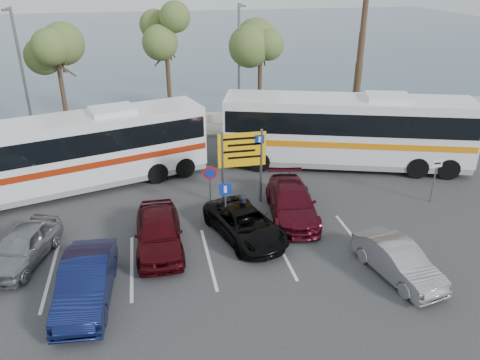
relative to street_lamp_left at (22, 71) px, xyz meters
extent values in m
plane|color=#2F2F31|center=(10.00, -13.52, -4.60)|extent=(120.00, 120.00, 0.00)
cube|color=gray|center=(10.00, 0.48, -4.52)|extent=(44.00, 2.40, 0.15)
cube|color=#A39882|center=(10.00, 2.48, -4.30)|extent=(48.00, 0.80, 0.60)
plane|color=#44596D|center=(10.00, 46.48, -4.59)|extent=(140.00, 140.00, 0.00)
cylinder|color=#382619|center=(2.00, 0.48, -1.93)|extent=(0.28, 0.28, 5.04)
cylinder|color=#382619|center=(8.50, 0.48, -1.65)|extent=(0.28, 0.28, 5.60)
cylinder|color=#382619|center=(14.50, 0.48, -1.86)|extent=(0.28, 0.28, 5.18)
cylinder|color=#382619|center=(21.50, 0.48, 0.55)|extent=(0.48, 0.48, 10.00)
cylinder|color=slate|center=(0.00, 0.08, -0.45)|extent=(0.16, 0.16, 8.00)
cylinder|color=slate|center=(0.00, -0.37, 3.50)|extent=(0.12, 0.90, 0.12)
cube|color=slate|center=(0.00, -0.87, 3.45)|extent=(0.45, 0.25, 0.12)
cylinder|color=slate|center=(13.00, 0.08, -0.45)|extent=(0.16, 0.16, 8.00)
cylinder|color=slate|center=(13.00, -0.37, 3.50)|extent=(0.12, 0.90, 0.12)
cube|color=slate|center=(13.00, -0.87, 3.45)|extent=(0.45, 0.25, 0.12)
cylinder|color=slate|center=(10.10, -10.32, -2.80)|extent=(0.12, 0.12, 3.60)
cylinder|color=slate|center=(11.90, -10.32, -2.80)|extent=(0.12, 0.12, 3.60)
cube|color=#FFB70D|center=(11.00, -10.32, -1.90)|extent=(2.20, 0.06, 1.60)
cube|color=#0C2699|center=(11.80, -10.36, -1.45)|extent=(0.42, 0.01, 0.42)
cylinder|color=slate|center=(9.40, -11.12, -3.50)|extent=(0.07, 0.07, 2.20)
cylinder|color=#B20C0C|center=(9.40, -11.15, -2.55)|extent=(0.60, 0.03, 0.60)
cylinder|color=slate|center=(9.80, -12.72, -3.50)|extent=(0.07, 0.07, 2.20)
cube|color=#0C2699|center=(9.80, -12.74, -2.60)|extent=(0.50, 0.03, 0.50)
cylinder|color=slate|center=(19.80, -12.02, -3.50)|extent=(0.07, 0.07, 2.20)
cube|color=white|center=(19.80, -12.04, -2.60)|extent=(0.50, 0.03, 0.40)
cube|color=white|center=(3.50, -7.02, -2.48)|extent=(12.79, 6.13, 3.09)
cube|color=black|center=(3.50, -7.02, -1.93)|extent=(12.56, 6.09, 1.10)
cube|color=maroon|center=(3.50, -7.02, -2.98)|extent=(12.68, 6.12, 0.31)
cube|color=gray|center=(3.50, -7.02, -4.02)|extent=(12.66, 6.06, 0.58)
cube|color=white|center=(3.50, -7.02, -0.81)|extent=(2.48, 2.20, 0.25)
cube|color=white|center=(17.50, -7.02, -2.38)|extent=(13.39, 6.66, 3.24)
cube|color=black|center=(17.50, -7.02, -1.80)|extent=(13.16, 6.61, 1.15)
cube|color=orange|center=(17.50, -7.02, -2.90)|extent=(13.28, 6.64, 0.33)
cube|color=gray|center=(17.50, -7.02, -4.00)|extent=(13.26, 6.59, 0.60)
cube|color=white|center=(17.50, -7.02, -0.63)|extent=(2.62, 2.34, 0.26)
imported|color=gray|center=(1.95, -13.32, -3.92)|extent=(2.74, 4.28, 1.36)
imported|color=#0D153F|center=(4.49, -16.17, -3.86)|extent=(1.87, 4.56, 1.47)
imported|color=#4E0D19|center=(12.90, -12.02, -3.90)|extent=(2.63, 5.05, 1.40)
imported|color=#40090E|center=(7.00, -13.45, -3.84)|extent=(1.84, 4.48, 1.52)
imported|color=black|center=(10.50, -13.31, -3.98)|extent=(3.25, 4.86, 1.24)
imported|color=gray|center=(15.30, -17.02, -3.96)|extent=(2.11, 4.07, 1.28)
imported|color=#2C3143|center=(10.57, -12.52, -3.83)|extent=(0.81, 0.91, 1.55)
camera|label=1|loc=(6.92, -29.53, 5.67)|focal=35.00mm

